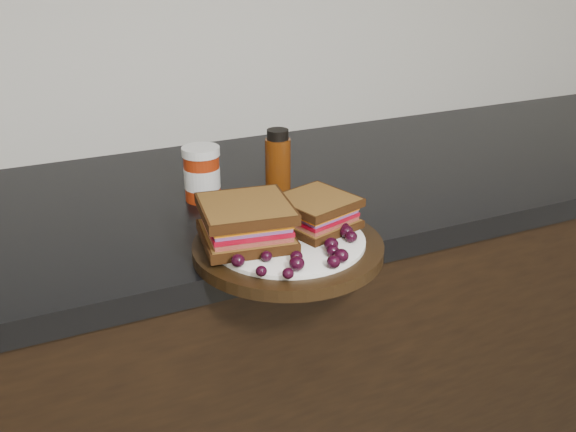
% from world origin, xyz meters
% --- Properties ---
extents(base_cabinets, '(3.96, 0.58, 0.86)m').
position_xyz_m(base_cabinets, '(0.00, 1.70, 0.43)').
color(base_cabinets, black).
rests_on(base_cabinets, ground_plane).
extents(countertop, '(3.98, 0.60, 0.04)m').
position_xyz_m(countertop, '(0.00, 1.70, 0.88)').
color(countertop, black).
rests_on(countertop, base_cabinets).
extents(plate, '(0.28, 0.28, 0.02)m').
position_xyz_m(plate, '(-0.01, 1.42, 0.91)').
color(plate, black).
rests_on(plate, countertop).
extents(sandwich_left, '(0.14, 0.14, 0.06)m').
position_xyz_m(sandwich_left, '(-0.06, 1.44, 0.95)').
color(sandwich_left, brown).
rests_on(sandwich_left, plate).
extents(sandwich_right, '(0.13, 0.13, 0.05)m').
position_xyz_m(sandwich_right, '(0.05, 1.44, 0.95)').
color(sandwich_right, brown).
rests_on(sandwich_right, plate).
extents(grape_0, '(0.02, 0.02, 0.02)m').
position_xyz_m(grape_0, '(-0.10, 1.37, 0.93)').
color(grape_0, black).
rests_on(grape_0, plate).
extents(grape_1, '(0.02, 0.02, 0.01)m').
position_xyz_m(grape_1, '(-0.06, 1.37, 0.93)').
color(grape_1, black).
rests_on(grape_1, plate).
extents(grape_2, '(0.02, 0.02, 0.01)m').
position_xyz_m(grape_2, '(-0.08, 1.34, 0.93)').
color(grape_2, black).
rests_on(grape_2, plate).
extents(grape_3, '(0.02, 0.02, 0.01)m').
position_xyz_m(grape_3, '(-0.06, 1.32, 0.93)').
color(grape_3, black).
rests_on(grape_3, plate).
extents(grape_4, '(0.02, 0.02, 0.02)m').
position_xyz_m(grape_4, '(-0.04, 1.33, 0.93)').
color(grape_4, black).
rests_on(grape_4, plate).
extents(grape_5, '(0.02, 0.02, 0.02)m').
position_xyz_m(grape_5, '(-0.03, 1.35, 0.93)').
color(grape_5, black).
rests_on(grape_5, plate).
extents(grape_6, '(0.02, 0.02, 0.02)m').
position_xyz_m(grape_6, '(0.01, 1.32, 0.93)').
color(grape_6, black).
rests_on(grape_6, plate).
extents(grape_7, '(0.02, 0.02, 0.02)m').
position_xyz_m(grape_7, '(0.03, 1.33, 0.93)').
color(grape_7, black).
rests_on(grape_7, plate).
extents(grape_8, '(0.02, 0.02, 0.02)m').
position_xyz_m(grape_8, '(0.03, 1.35, 0.93)').
color(grape_8, black).
rests_on(grape_8, plate).
extents(grape_9, '(0.02, 0.02, 0.02)m').
position_xyz_m(grape_9, '(0.03, 1.36, 0.93)').
color(grape_9, black).
rests_on(grape_9, plate).
extents(grape_10, '(0.02, 0.02, 0.02)m').
position_xyz_m(grape_10, '(0.07, 1.38, 0.93)').
color(grape_10, black).
rests_on(grape_10, plate).
extents(grape_11, '(0.02, 0.02, 0.02)m').
position_xyz_m(grape_11, '(0.07, 1.39, 0.93)').
color(grape_11, black).
rests_on(grape_11, plate).
extents(grape_12, '(0.02, 0.02, 0.02)m').
position_xyz_m(grape_12, '(0.08, 1.41, 0.93)').
color(grape_12, black).
rests_on(grape_12, plate).
extents(grape_13, '(0.02, 0.02, 0.02)m').
position_xyz_m(grape_13, '(0.08, 1.44, 0.93)').
color(grape_13, black).
rests_on(grape_13, plate).
extents(grape_14, '(0.02, 0.02, 0.02)m').
position_xyz_m(grape_14, '(0.07, 1.46, 0.93)').
color(grape_14, black).
rests_on(grape_14, plate).
extents(grape_15, '(0.02, 0.02, 0.02)m').
position_xyz_m(grape_15, '(0.04, 1.45, 0.93)').
color(grape_15, black).
rests_on(grape_15, plate).
extents(grape_16, '(0.02, 0.02, 0.02)m').
position_xyz_m(grape_16, '(-0.05, 1.49, 0.93)').
color(grape_16, black).
rests_on(grape_16, plate).
extents(grape_17, '(0.02, 0.02, 0.02)m').
position_xyz_m(grape_17, '(-0.05, 1.47, 0.93)').
color(grape_17, black).
rests_on(grape_17, plate).
extents(grape_18, '(0.02, 0.02, 0.02)m').
position_xyz_m(grape_18, '(-0.08, 1.46, 0.93)').
color(grape_18, black).
rests_on(grape_18, plate).
extents(grape_19, '(0.02, 0.02, 0.02)m').
position_xyz_m(grape_19, '(-0.08, 1.45, 0.93)').
color(grape_19, black).
rests_on(grape_19, plate).
extents(grape_20, '(0.02, 0.02, 0.02)m').
position_xyz_m(grape_20, '(-0.06, 1.41, 0.93)').
color(grape_20, black).
rests_on(grape_20, plate).
extents(grape_21, '(0.02, 0.02, 0.02)m').
position_xyz_m(grape_21, '(-0.06, 1.40, 0.93)').
color(grape_21, black).
rests_on(grape_21, plate).
extents(grape_22, '(0.02, 0.02, 0.02)m').
position_xyz_m(grape_22, '(-0.06, 1.44, 0.93)').
color(grape_22, black).
rests_on(grape_22, plate).
extents(grape_23, '(0.02, 0.02, 0.02)m').
position_xyz_m(grape_23, '(-0.08, 1.46, 0.93)').
color(grape_23, black).
rests_on(grape_23, plate).
extents(grape_24, '(0.02, 0.02, 0.02)m').
position_xyz_m(grape_24, '(-0.08, 1.42, 0.93)').
color(grape_24, black).
rests_on(grape_24, plate).
extents(condiment_jar, '(0.07, 0.07, 0.10)m').
position_xyz_m(condiment_jar, '(-0.05, 1.68, 0.95)').
color(condiment_jar, '#95260A').
rests_on(condiment_jar, countertop).
extents(oil_bottle, '(0.05, 0.05, 0.12)m').
position_xyz_m(oil_bottle, '(0.07, 1.63, 0.96)').
color(oil_bottle, '#512308').
rests_on(oil_bottle, countertop).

